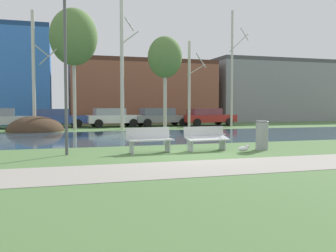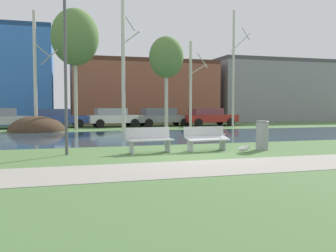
{
  "view_description": "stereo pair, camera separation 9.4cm",
  "coord_description": "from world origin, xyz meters",
  "px_view_note": "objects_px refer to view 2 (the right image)",
  "views": [
    {
      "loc": [
        -4.08,
        -11.21,
        1.61
      ],
      "look_at": [
        -0.27,
        1.45,
        0.89
      ],
      "focal_mm": 39.26,
      "sensor_mm": 36.0,
      "label": 1
    },
    {
      "loc": [
        -3.99,
        -11.23,
        1.61
      ],
      "look_at": [
        -0.27,
        1.45,
        0.89
      ],
      "focal_mm": 39.26,
      "sensor_mm": 36.0,
      "label": 2
    }
  ],
  "objects_px": {
    "bench_left": "(149,139)",
    "parked_wagon_fourth_grey": "(162,117)",
    "parked_suv_fifth_red": "(209,117)",
    "bench_right": "(206,138)",
    "parked_hatch_third_white": "(114,117)",
    "parked_sedan_second_blue": "(56,118)",
    "parked_van_nearest_silver": "(3,118)",
    "trash_bin": "(262,135)",
    "streetlamp": "(65,39)",
    "seagull": "(244,149)"
  },
  "relations": [
    {
      "from": "bench_right",
      "to": "parked_wagon_fourth_grey",
      "type": "relative_size",
      "value": 0.35
    },
    {
      "from": "bench_left",
      "to": "parked_van_nearest_silver",
      "type": "bearing_deg",
      "value": 113.1
    },
    {
      "from": "bench_left",
      "to": "trash_bin",
      "type": "height_order",
      "value": "trash_bin"
    },
    {
      "from": "seagull",
      "to": "parked_sedan_second_blue",
      "type": "bearing_deg",
      "value": 110.08
    },
    {
      "from": "parked_van_nearest_silver",
      "to": "parked_sedan_second_blue",
      "type": "relative_size",
      "value": 0.91
    },
    {
      "from": "parked_hatch_third_white",
      "to": "parked_suv_fifth_red",
      "type": "xyz_separation_m",
      "value": [
        7.74,
        -0.51,
        -0.01
      ]
    },
    {
      "from": "parked_wagon_fourth_grey",
      "to": "parked_van_nearest_silver",
      "type": "bearing_deg",
      "value": -178.69
    },
    {
      "from": "parked_sedan_second_blue",
      "to": "bench_right",
      "type": "bearing_deg",
      "value": -72.27
    },
    {
      "from": "trash_bin",
      "to": "parked_van_nearest_silver",
      "type": "distance_m",
      "value": 19.87
    },
    {
      "from": "parked_suv_fifth_red",
      "to": "seagull",
      "type": "bearing_deg",
      "value": -108.65
    },
    {
      "from": "parked_van_nearest_silver",
      "to": "parked_hatch_third_white",
      "type": "height_order",
      "value": "parked_van_nearest_silver"
    },
    {
      "from": "seagull",
      "to": "parked_suv_fifth_red",
      "type": "relative_size",
      "value": 0.1
    },
    {
      "from": "bench_right",
      "to": "streetlamp",
      "type": "relative_size",
      "value": 0.29
    },
    {
      "from": "bench_right",
      "to": "parked_wagon_fourth_grey",
      "type": "height_order",
      "value": "parked_wagon_fourth_grey"
    },
    {
      "from": "trash_bin",
      "to": "parked_van_nearest_silver",
      "type": "xyz_separation_m",
      "value": [
        -11.06,
        16.5,
        0.22
      ]
    },
    {
      "from": "bench_left",
      "to": "streetlamp",
      "type": "xyz_separation_m",
      "value": [
        -2.75,
        0.24,
        3.33
      ]
    },
    {
      "from": "streetlamp",
      "to": "parked_wagon_fourth_grey",
      "type": "distance_m",
      "value": 18.18
    },
    {
      "from": "streetlamp",
      "to": "parked_sedan_second_blue",
      "type": "xyz_separation_m",
      "value": [
        -0.5,
        16.51,
        -3.05
      ]
    },
    {
      "from": "bench_left",
      "to": "bench_right",
      "type": "distance_m",
      "value": 2.1
    },
    {
      "from": "parked_sedan_second_blue",
      "to": "parked_suv_fifth_red",
      "type": "xyz_separation_m",
      "value": [
        12.04,
        -0.94,
        0.01
      ]
    },
    {
      "from": "parked_hatch_third_white",
      "to": "parked_wagon_fourth_grey",
      "type": "bearing_deg",
      "value": 1.52
    },
    {
      "from": "parked_hatch_third_white",
      "to": "parked_wagon_fourth_grey",
      "type": "height_order",
      "value": "parked_hatch_third_white"
    },
    {
      "from": "parked_wagon_fourth_grey",
      "to": "bench_right",
      "type": "bearing_deg",
      "value": -99.83
    },
    {
      "from": "seagull",
      "to": "parked_hatch_third_white",
      "type": "height_order",
      "value": "parked_hatch_third_white"
    },
    {
      "from": "parked_sedan_second_blue",
      "to": "parked_hatch_third_white",
      "type": "height_order",
      "value": "parked_hatch_third_white"
    },
    {
      "from": "trash_bin",
      "to": "parked_hatch_third_white",
      "type": "bearing_deg",
      "value": 100.62
    },
    {
      "from": "trash_bin",
      "to": "parked_hatch_third_white",
      "type": "distance_m",
      "value": 16.96
    },
    {
      "from": "streetlamp",
      "to": "parked_suv_fifth_red",
      "type": "xyz_separation_m",
      "value": [
        11.54,
        15.57,
        -3.04
      ]
    },
    {
      "from": "parked_hatch_third_white",
      "to": "parked_suv_fifth_red",
      "type": "distance_m",
      "value": 7.76
    },
    {
      "from": "parked_wagon_fourth_grey",
      "to": "parked_suv_fifth_red",
      "type": "xyz_separation_m",
      "value": [
        3.84,
        -0.61,
        -0.01
      ]
    },
    {
      "from": "parked_sedan_second_blue",
      "to": "parked_suv_fifth_red",
      "type": "bearing_deg",
      "value": -4.45
    },
    {
      "from": "bench_left",
      "to": "parked_suv_fifth_red",
      "type": "height_order",
      "value": "parked_suv_fifth_red"
    },
    {
      "from": "bench_left",
      "to": "trash_bin",
      "type": "bearing_deg",
      "value": -4.73
    },
    {
      "from": "streetlamp",
      "to": "parked_hatch_third_white",
      "type": "relative_size",
      "value": 1.37
    },
    {
      "from": "parked_hatch_third_white",
      "to": "parked_sedan_second_blue",
      "type": "bearing_deg",
      "value": 174.28
    },
    {
      "from": "parked_sedan_second_blue",
      "to": "parked_wagon_fourth_grey",
      "type": "relative_size",
      "value": 0.98
    },
    {
      "from": "bench_left",
      "to": "parked_van_nearest_silver",
      "type": "relative_size",
      "value": 0.39
    },
    {
      "from": "seagull",
      "to": "parked_wagon_fourth_grey",
      "type": "bearing_deg",
      "value": 84.12
    },
    {
      "from": "bench_right",
      "to": "parked_hatch_third_white",
      "type": "relative_size",
      "value": 0.39
    },
    {
      "from": "bench_right",
      "to": "parked_sedan_second_blue",
      "type": "height_order",
      "value": "parked_sedan_second_blue"
    },
    {
      "from": "streetlamp",
      "to": "parked_sedan_second_blue",
      "type": "bearing_deg",
      "value": 91.74
    },
    {
      "from": "trash_bin",
      "to": "seagull",
      "type": "height_order",
      "value": "trash_bin"
    },
    {
      "from": "bench_right",
      "to": "streetlamp",
      "type": "xyz_separation_m",
      "value": [
        -4.86,
        0.24,
        3.33
      ]
    },
    {
      "from": "bench_right",
      "to": "parked_suv_fifth_red",
      "type": "xyz_separation_m",
      "value": [
        6.69,
        15.82,
        0.28
      ]
    },
    {
      "from": "trash_bin",
      "to": "parked_wagon_fourth_grey",
      "type": "relative_size",
      "value": 0.23
    },
    {
      "from": "parked_wagon_fourth_grey",
      "to": "bench_left",
      "type": "bearing_deg",
      "value": -106.77
    },
    {
      "from": "trash_bin",
      "to": "seagull",
      "type": "bearing_deg",
      "value": -154.34
    },
    {
      "from": "seagull",
      "to": "parked_wagon_fourth_grey",
      "type": "xyz_separation_m",
      "value": [
        1.78,
        17.25,
        0.63
      ]
    },
    {
      "from": "bench_left",
      "to": "streetlamp",
      "type": "relative_size",
      "value": 0.29
    },
    {
      "from": "bench_left",
      "to": "parked_wagon_fourth_grey",
      "type": "relative_size",
      "value": 0.35
    }
  ]
}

